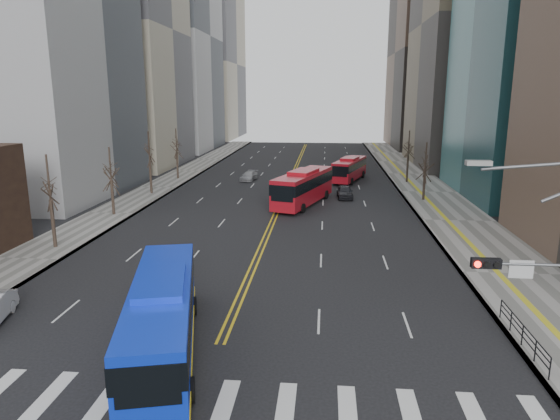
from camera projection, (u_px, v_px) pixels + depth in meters
name	position (u px, v px, depth m)	size (l,w,h in m)	color
ground	(193.00, 408.00, 19.10)	(220.00, 220.00, 0.00)	black
sidewalk_right	(428.00, 192.00, 61.19)	(7.00, 130.00, 0.15)	slate
sidewalk_left	(158.00, 188.00, 64.21)	(5.00, 130.00, 0.15)	slate
crosswalk	(193.00, 408.00, 19.09)	(26.70, 4.00, 0.01)	silver
centerline	(291.00, 178.00, 72.46)	(0.55, 100.00, 0.01)	gold
office_towers	(299.00, 17.00, 80.18)	(83.00, 134.00, 58.00)	#9C9D9F
signal_mast	(560.00, 282.00, 18.72)	(5.37, 0.37, 9.39)	slate
pedestrian_railing	(523.00, 332.00, 23.46)	(0.06, 6.06, 1.02)	black
street_trees	(210.00, 162.00, 52.17)	(35.20, 47.20, 7.60)	#31271E
blue_bus	(162.00, 315.00, 22.76)	(5.64, 12.87, 3.65)	#0E30DA
red_bus_near	(303.00, 185.00, 54.18)	(6.35, 12.37, 3.81)	#A7111D
red_bus_far	(350.00, 168.00, 69.43)	(5.32, 10.57, 3.30)	#A7111D
car_dark_mid	(345.00, 192.00, 57.93)	(1.74, 4.32, 1.47)	black
car_silver	(249.00, 176.00, 69.96)	(1.74, 4.29, 1.24)	#96979B
car_dark_far	(358.00, 162.00, 84.07)	(2.16, 4.68, 1.30)	black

